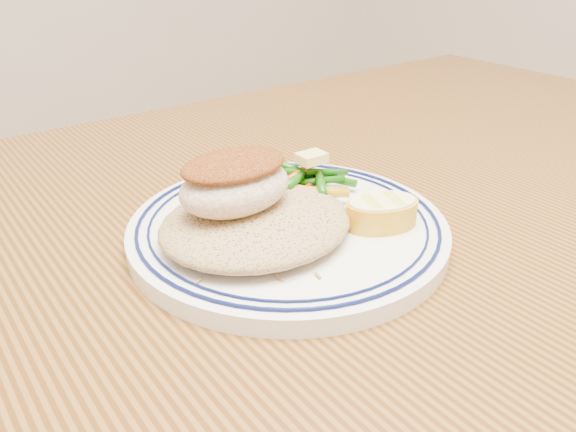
# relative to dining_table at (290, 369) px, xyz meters

# --- Properties ---
(dining_table) EXTENTS (1.50, 0.90, 0.75)m
(dining_table) POSITION_rel_dining_table_xyz_m (0.00, 0.00, 0.00)
(dining_table) COLOR #522E10
(dining_table) RESTS_ON ground
(plate) EXTENTS (0.26, 0.26, 0.02)m
(plate) POSITION_rel_dining_table_xyz_m (0.03, 0.04, 0.11)
(plate) COLOR white
(plate) RESTS_ON dining_table
(rice_pilaf) EXTENTS (0.15, 0.14, 0.03)m
(rice_pilaf) POSITION_rel_dining_table_xyz_m (-0.00, 0.04, 0.13)
(rice_pilaf) COLOR #9F7C4F
(rice_pilaf) RESTS_ON plate
(fish_fillet) EXTENTS (0.09, 0.07, 0.05)m
(fish_fillet) POSITION_rel_dining_table_xyz_m (-0.02, 0.05, 0.16)
(fish_fillet) COLOR beige
(fish_fillet) RESTS_ON rice_pilaf
(vegetable_pile) EXTENTS (0.09, 0.10, 0.03)m
(vegetable_pile) POSITION_rel_dining_table_xyz_m (0.07, 0.08, 0.13)
(vegetable_pile) COLOR #15560A
(vegetable_pile) RESTS_ON plate
(butter_pat) EXTENTS (0.03, 0.02, 0.01)m
(butter_pat) POSITION_rel_dining_table_xyz_m (0.08, 0.08, 0.15)
(butter_pat) COLOR #FDE67C
(butter_pat) RESTS_ON vegetable_pile
(lemon_wedge) EXTENTS (0.07, 0.07, 0.02)m
(lemon_wedge) POSITION_rel_dining_table_xyz_m (0.09, -0.01, 0.12)
(lemon_wedge) COLOR yellow
(lemon_wedge) RESTS_ON plate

